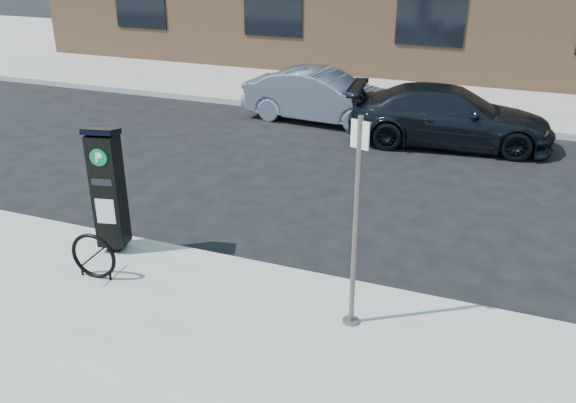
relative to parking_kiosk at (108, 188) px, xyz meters
The scene contains 9 objects.
ground 2.54m from the parking_kiosk, ahead, with size 120.00×120.00×0.00m, color black.
sidewalk_far 14.59m from the parking_kiosk, 81.06° to the left, with size 60.00×12.00×0.15m, color gray.
curb_near 2.51m from the parking_kiosk, ahead, with size 60.00×0.12×0.16m, color #9E9B93.
curb_far 8.76m from the parking_kiosk, 74.93° to the left, with size 60.00×0.12×0.16m, color #9E9B93.
parking_kiosk is the anchor object (origin of this frame).
sign_pole 3.70m from the parking_kiosk, ahead, with size 0.21×0.20×2.49m.
bike_rack 1.01m from the parking_kiosk, 72.03° to the right, with size 0.65×0.10×0.65m.
car_silver 7.78m from the parking_kiosk, 86.28° to the left, with size 1.35×3.87×1.27m, color #8893AD.
car_dark 7.98m from the parking_kiosk, 62.37° to the left, with size 1.80×4.42×1.28m, color black.
Camera 1 is at (2.90, -6.68, 4.32)m, focal length 38.00 mm.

